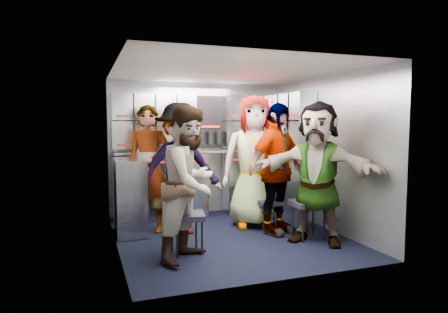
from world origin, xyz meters
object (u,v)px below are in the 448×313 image
object	(u,v)px
jump_seat_mid_right	(270,204)
jump_seat_near_right	(309,205)
jump_seat_mid_left	(177,199)
attendant_arc_c	(254,161)
attendant_arc_d	(276,169)
jump_seat_center	(249,197)
jump_seat_near_left	(187,218)
attendant_standing	(149,168)
attendant_arc_b	(180,169)
attendant_arc_e	(317,172)
attendant_arc_a	(191,183)

from	to	relation	value
jump_seat_mid_right	jump_seat_near_right	size ratio (longest dim) A/B	0.84
jump_seat_mid_left	attendant_arc_c	xyz separation A→B (m)	(1.07, -0.14, 0.49)
attendant_arc_d	jump_seat_mid_right	bearing A→B (deg)	65.56
jump_seat_center	jump_seat_near_left	bearing A→B (deg)	-139.10
jump_seat_mid_right	attendant_standing	bearing A→B (deg)	161.94
attendant_standing	attendant_arc_b	xyz separation A→B (m)	(0.36, -0.28, 0.01)
jump_seat_near_left	jump_seat_mid_right	bearing A→B (deg)	24.14
attendant_standing	attendant_arc_e	xyz separation A→B (m)	(1.83, -1.23, 0.01)
jump_seat_mid_right	attendant_arc_d	size ratio (longest dim) A/B	0.24
jump_seat_near_left	jump_seat_center	distance (m)	1.57
jump_seat_center	attendant_arc_a	size ratio (longest dim) A/B	0.27
attendant_arc_c	jump_seat_mid_left	bearing A→B (deg)	-171.01
jump_seat_mid_right	attendant_arc_b	xyz separation A→B (m)	(-1.19, 0.22, 0.50)
jump_seat_near_left	attendant_arc_b	distance (m)	0.94
jump_seat_center	attendant_arc_e	size ratio (longest dim) A/B	0.25
attendant_arc_b	attendant_arc_e	distance (m)	1.75
attendant_standing	attendant_arc_b	bearing A→B (deg)	-9.84
jump_seat_center	attendant_arc_a	world-z (taller)	attendant_arc_a
jump_seat_near_left	jump_seat_center	size ratio (longest dim) A/B	1.05
attendant_arc_c	jump_seat_mid_right	bearing A→B (deg)	-49.23
jump_seat_near_left	attendant_arc_c	distance (m)	1.55
attendant_arc_b	attendant_arc_c	bearing A→B (deg)	1.07
jump_seat_near_left	attendant_arc_b	world-z (taller)	attendant_arc_b
attendant_arc_b	attendant_arc_a	bearing A→B (deg)	-97.84
attendant_arc_a	jump_seat_mid_left	bearing A→B (deg)	40.73
jump_seat_mid_right	attendant_arc_e	bearing A→B (deg)	-69.12
jump_seat_center	attendant_standing	world-z (taller)	attendant_standing
jump_seat_center	attendant_arc_c	distance (m)	0.57
attendant_standing	jump_seat_near_left	bearing A→B (deg)	-49.15
jump_seat_near_left	jump_seat_near_right	distance (m)	1.59
jump_seat_near_left	attendant_arc_c	bearing A→B (deg)	35.57
attendant_arc_c	attendant_arc_d	world-z (taller)	attendant_arc_c
attendant_arc_c	attendant_arc_d	xyz separation A→B (m)	(0.12, -0.44, -0.06)
jump_seat_mid_right	attendant_arc_b	world-z (taller)	attendant_arc_b
jump_seat_near_left	jump_seat_near_right	world-z (taller)	jump_seat_near_right
attendant_arc_b	attendant_arc_d	xyz separation A→B (m)	(1.19, -0.40, -0.00)
jump_seat_mid_right	attendant_arc_e	world-z (taller)	attendant_arc_e
jump_seat_mid_right	jump_seat_near_right	distance (m)	0.61
jump_seat_mid_left	attendant_arc_c	bearing A→B (deg)	-7.39
jump_seat_mid_right	jump_seat_center	bearing A→B (deg)	105.09
jump_seat_mid_left	jump_seat_center	world-z (taller)	jump_seat_mid_left
jump_seat_near_left	jump_seat_mid_right	size ratio (longest dim) A/B	1.12
attendant_arc_c	attendant_arc_d	bearing A→B (deg)	-58.53
jump_seat_near_left	jump_seat_mid_right	distance (m)	1.44
attendant_standing	attendant_arc_e	size ratio (longest dim) A/B	0.99
attendant_arc_a	attendant_arc_b	distance (m)	1.00
jump_seat_mid_left	attendant_arc_a	size ratio (longest dim) A/B	0.31
jump_seat_mid_right	attendant_arc_d	xyz separation A→B (m)	(0.00, -0.18, 0.50)
jump_seat_mid_right	attendant_arc_b	distance (m)	1.31
jump_seat_near_left	attendant_arc_c	world-z (taller)	attendant_arc_c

